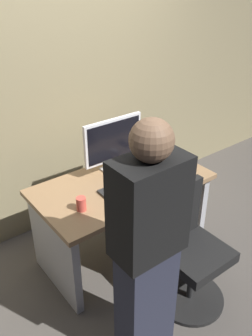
{
  "coord_description": "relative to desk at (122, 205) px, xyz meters",
  "views": [
    {
      "loc": [
        -1.48,
        -1.97,
        2.25
      ],
      "look_at": [
        0.0,
        -0.05,
        0.88
      ],
      "focal_mm": 38.8,
      "sensor_mm": 36.0,
      "label": 1
    }
  ],
  "objects": [
    {
      "name": "mouse",
      "position": [
        0.25,
        -0.09,
        0.24
      ],
      "size": [
        0.06,
        0.1,
        0.03
      ],
      "primitive_type": "ellipsoid",
      "color": "white",
      "rests_on": "desk"
    },
    {
      "name": "desk",
      "position": [
        0.0,
        0.0,
        0.0
      ],
      "size": [
        1.4,
        0.76,
        0.73
      ],
      "color": "#93704C",
      "rests_on": "ground"
    },
    {
      "name": "book_stack",
      "position": [
        0.49,
        0.2,
        0.29
      ],
      "size": [
        0.2,
        0.17,
        0.12
      ],
      "color": "#594C72",
      "rests_on": "desk"
    },
    {
      "name": "keyboard",
      "position": [
        -0.03,
        -0.08,
        0.24
      ],
      "size": [
        0.43,
        0.15,
        0.02
      ],
      "primitive_type": "cube",
      "rotation": [
        0.0,
        0.0,
        -0.04
      ],
      "color": "#262626",
      "rests_on": "desk"
    },
    {
      "name": "wall_back",
      "position": [
        0.0,
        0.83,
        1.0
      ],
      "size": [
        6.4,
        0.1,
        3.0
      ],
      "primitive_type": "cube",
      "color": "#8C7F5B",
      "rests_on": "ground"
    },
    {
      "name": "office_chair",
      "position": [
        0.09,
        -0.68,
        -0.07
      ],
      "size": [
        0.52,
        0.52,
        0.94
      ],
      "color": "black",
      "rests_on": "ground"
    },
    {
      "name": "cup_near_keyboard",
      "position": [
        -0.45,
        -0.12,
        0.28
      ],
      "size": [
        0.07,
        0.07,
        0.1
      ],
      "primitive_type": "cylinder",
      "color": "#D84C3F",
      "rests_on": "desk"
    },
    {
      "name": "person_at_desk",
      "position": [
        -0.44,
        -0.82,
        0.34
      ],
      "size": [
        0.4,
        0.24,
        1.64
      ],
      "color": "#262838",
      "rests_on": "ground"
    },
    {
      "name": "cell_phone",
      "position": [
        0.42,
        -0.19,
        0.23
      ],
      "size": [
        0.08,
        0.15,
        0.01
      ],
      "primitive_type": "cube",
      "rotation": [
        0.0,
        0.0,
        -0.08
      ],
      "color": "black",
      "rests_on": "desk"
    },
    {
      "name": "ground_plane",
      "position": [
        0.0,
        0.0,
        -0.5
      ],
      "size": [
        9.0,
        9.0,
        0.0
      ],
      "primitive_type": "plane",
      "color": "#4C4742"
    },
    {
      "name": "monitor",
      "position": [
        0.06,
        0.2,
        0.48
      ],
      "size": [
        0.54,
        0.14,
        0.46
      ],
      "color": "silver",
      "rests_on": "desk"
    }
  ]
}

